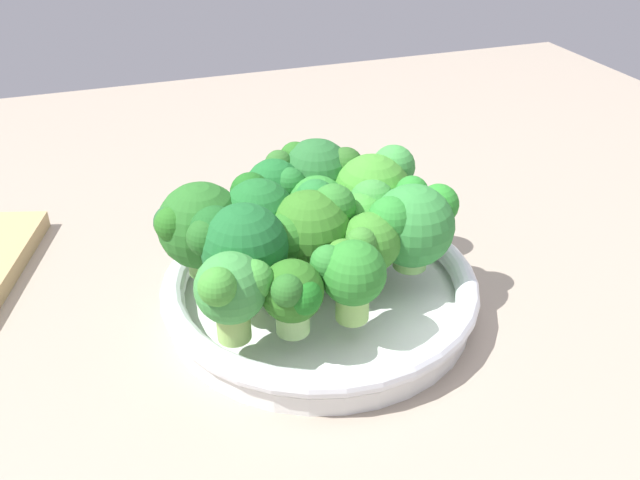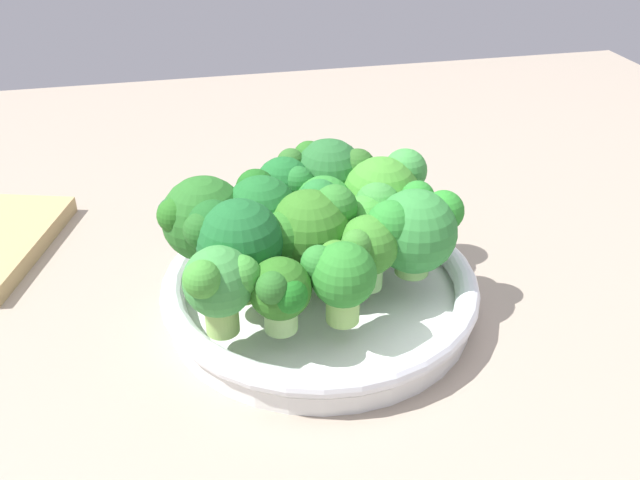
% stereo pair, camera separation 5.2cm
% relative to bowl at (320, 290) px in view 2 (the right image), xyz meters
% --- Properties ---
extents(ground_plane, '(1.30, 1.30, 0.03)m').
position_rel_bowl_xyz_m(ground_plane, '(-0.01, 0.03, -0.03)').
color(ground_plane, gray).
extents(bowl, '(0.25, 0.25, 0.03)m').
position_rel_bowl_xyz_m(bowl, '(0.00, 0.00, 0.00)').
color(bowl, white).
rests_on(bowl, ground_plane).
extents(broccoli_floret_0, '(0.04, 0.05, 0.06)m').
position_rel_bowl_xyz_m(broccoli_floret_0, '(0.04, 0.06, 0.05)').
color(broccoli_floret_0, '#9BCD75').
rests_on(broccoli_floret_0, bowl).
extents(broccoli_floret_1, '(0.07, 0.07, 0.07)m').
position_rel_bowl_xyz_m(broccoli_floret_1, '(-0.06, -0.04, 0.06)').
color(broccoli_floret_1, '#96CD65').
rests_on(broccoli_floret_1, bowl).
extents(broccoli_floret_2, '(0.05, 0.05, 0.06)m').
position_rel_bowl_xyz_m(broccoli_floret_2, '(-0.00, 0.06, 0.05)').
color(broccoli_floret_2, '#96C961').
rests_on(broccoli_floret_2, bowl).
extents(broccoli_floret_3, '(0.07, 0.06, 0.07)m').
position_rel_bowl_xyz_m(broccoli_floret_3, '(-0.03, -0.09, 0.06)').
color(broccoli_floret_3, '#8BCB62').
rests_on(broccoli_floret_3, bowl).
extents(broccoli_floret_4, '(0.05, 0.05, 0.07)m').
position_rel_bowl_xyz_m(broccoli_floret_4, '(0.08, 0.06, 0.06)').
color(broccoli_floret_4, '#88B456').
rests_on(broccoli_floret_4, bowl).
extents(broccoli_floret_5, '(0.08, 0.07, 0.07)m').
position_rel_bowl_xyz_m(broccoli_floret_5, '(-0.07, 0.01, 0.06)').
color(broccoli_floret_5, '#85BF60').
rests_on(broccoli_floret_5, bowl).
extents(broccoli_floret_6, '(0.05, 0.05, 0.06)m').
position_rel_bowl_xyz_m(broccoli_floret_6, '(-0.01, -0.04, 0.05)').
color(broccoli_floret_6, '#96DA61').
rests_on(broccoli_floret_6, bowl).
extents(broccoli_floret_7, '(0.06, 0.06, 0.07)m').
position_rel_bowl_xyz_m(broccoli_floret_7, '(0.04, -0.03, 0.06)').
color(broccoli_floret_7, '#9AC961').
rests_on(broccoli_floret_7, bowl).
extents(broccoli_floret_8, '(0.08, 0.07, 0.07)m').
position_rel_bowl_xyz_m(broccoli_floret_8, '(0.01, -0.00, 0.06)').
color(broccoli_floret_8, '#92CF5E').
rests_on(broccoli_floret_8, bowl).
extents(broccoli_floret_9, '(0.07, 0.07, 0.08)m').
position_rel_bowl_xyz_m(broccoli_floret_9, '(0.09, -0.03, 0.06)').
color(broccoli_floret_9, '#83B858').
rests_on(broccoli_floret_9, bowl).
extents(broccoli_floret_10, '(0.05, 0.05, 0.06)m').
position_rel_bowl_xyz_m(broccoli_floret_10, '(-0.03, 0.03, 0.05)').
color(broccoli_floret_10, '#85BF69').
rests_on(broccoli_floret_10, bowl).
extents(broccoli_floret_11, '(0.04, 0.05, 0.06)m').
position_rel_bowl_xyz_m(broccoli_floret_11, '(-0.04, -0.01, 0.05)').
color(broccoli_floret_11, '#7FB04F').
rests_on(broccoli_floret_11, bowl).
extents(broccoli_floret_12, '(0.05, 0.06, 0.07)m').
position_rel_bowl_xyz_m(broccoli_floret_12, '(0.01, -0.07, 0.06)').
color(broccoli_floret_12, '#79C24D').
rests_on(broccoli_floret_12, bowl).
extents(broccoli_floret_13, '(0.07, 0.06, 0.08)m').
position_rel_bowl_xyz_m(broccoli_floret_13, '(0.07, 0.02, 0.06)').
color(broccoli_floret_13, '#96CD59').
rests_on(broccoli_floret_13, bowl).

